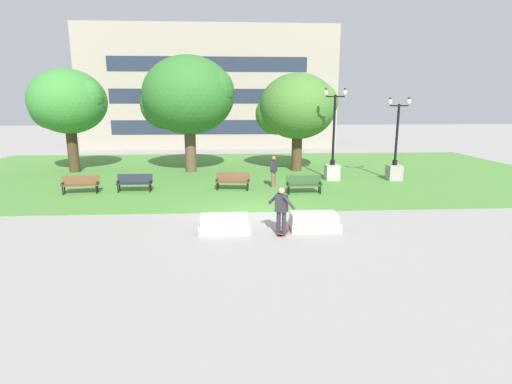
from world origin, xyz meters
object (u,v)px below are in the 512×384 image
at_px(concrete_block_center, 225,224).
at_px(park_bench_far_left, 233,180).
at_px(park_bench_near_left, 80,183).
at_px(park_bench_far_right, 135,182).
at_px(person_skateboarder, 281,209).
at_px(park_bench_near_right, 304,183).
at_px(lamp_post_center, 395,163).
at_px(concrete_block_left, 314,222).
at_px(skateboard, 284,231).
at_px(lamp_post_left, 333,162).
at_px(person_bystander_near_lawn, 274,170).

relative_size(concrete_block_center, park_bench_far_left, 0.97).
xyz_separation_m(park_bench_near_left, park_bench_far_right, (2.65, 0.28, 0.00)).
bearing_deg(person_skateboarder, park_bench_near_left, 142.58).
bearing_deg(park_bench_far_right, park_bench_far_left, 1.43).
xyz_separation_m(park_bench_near_right, park_bench_far_right, (-8.70, 0.95, 0.00)).
height_order(park_bench_near_left, lamp_post_center, lamp_post_center).
height_order(concrete_block_left, park_bench_near_left, park_bench_near_left).
bearing_deg(park_bench_near_left, park_bench_far_right, 5.95).
xyz_separation_m(park_bench_near_left, lamp_post_center, (17.40, 2.63, 0.47)).
bearing_deg(lamp_post_center, concrete_block_center, -136.79).
bearing_deg(lamp_post_center, park_bench_near_left, -171.39).
relative_size(concrete_block_left, skateboard, 1.79).
xyz_separation_m(person_skateboarder, park_bench_far_right, (-6.75, 7.47, -0.43)).
relative_size(park_bench_near_left, lamp_post_center, 0.38).
height_order(concrete_block_left, park_bench_far_left, park_bench_far_left).
relative_size(park_bench_near_right, park_bench_far_left, 0.98).
relative_size(concrete_block_center, park_bench_near_left, 0.98).
bearing_deg(lamp_post_left, lamp_post_center, -4.25).
bearing_deg(concrete_block_center, lamp_post_left, 56.93).
relative_size(park_bench_far_right, lamp_post_center, 0.37).
height_order(park_bench_far_right, person_bystander_near_lawn, person_bystander_near_lawn).
distance_m(concrete_block_center, person_skateboarder, 2.13).
xyz_separation_m(park_bench_near_left, lamp_post_left, (13.70, 2.91, 0.56)).
height_order(park_bench_far_left, lamp_post_left, lamp_post_left).
height_order(lamp_post_center, person_bystander_near_lawn, lamp_post_center).
bearing_deg(skateboard, lamp_post_center, 50.75).
distance_m(park_bench_near_left, lamp_post_left, 14.02).
relative_size(concrete_block_left, person_skateboarder, 1.05).
xyz_separation_m(park_bench_far_left, lamp_post_center, (9.65, 2.23, 0.47)).
distance_m(skateboard, lamp_post_left, 10.77).
distance_m(person_skateboarder, park_bench_near_left, 11.84).
height_order(skateboard, lamp_post_center, lamp_post_center).
xyz_separation_m(concrete_block_left, skateboard, (-1.13, -0.33, -0.22)).
bearing_deg(person_skateboarder, person_bystander_near_lawn, 85.98).
relative_size(park_bench_near_right, lamp_post_left, 0.34).
distance_m(park_bench_near_left, lamp_post_center, 17.60).
distance_m(concrete_block_left, park_bench_far_left, 7.64).
distance_m(concrete_block_center, skateboard, 2.14).
distance_m(park_bench_far_right, person_bystander_near_lawn, 7.36).
xyz_separation_m(concrete_block_center, lamp_post_left, (6.28, 9.64, 0.79)).
height_order(park_bench_near_right, lamp_post_center, lamp_post_center).
bearing_deg(lamp_post_center, park_bench_far_left, -166.99).
bearing_deg(park_bench_near_right, concrete_block_center, -122.97).
bearing_deg(person_bystander_near_lawn, park_bench_far_right, -174.90).
xyz_separation_m(person_skateboarder, park_bench_near_right, (1.96, 6.51, -0.43)).
distance_m(park_bench_near_left, park_bench_far_right, 2.67).
bearing_deg(concrete_block_center, person_skateboarder, -13.13).
bearing_deg(person_bystander_near_lawn, skateboard, -93.08).
bearing_deg(park_bench_far_right, park_bench_near_left, -174.05).
bearing_deg(concrete_block_left, park_bench_near_left, 148.09).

